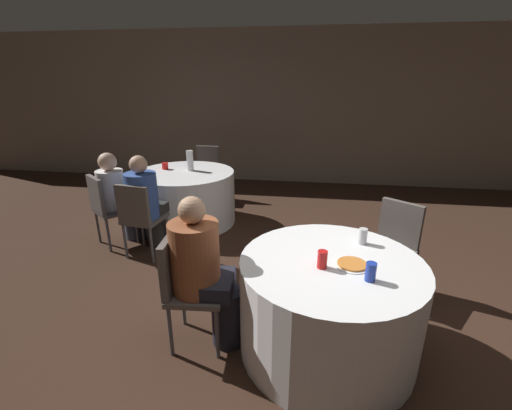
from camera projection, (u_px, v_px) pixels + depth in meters
ground_plane at (326, 333)px, 2.74m from camera, size 16.00×16.00×0.00m
wall_back at (321, 109)px, 6.34m from camera, size 16.00×0.06×2.80m
table_near at (328, 306)px, 2.48m from camera, size 1.29×1.29×0.73m
table_far at (186, 197)px, 4.78m from camera, size 1.35×1.35×0.73m
chair_near_west at (184, 280)px, 2.50m from camera, size 0.43×0.43×0.88m
chair_near_northeast at (394, 240)px, 3.13m from camera, size 0.56×0.56×0.88m
chair_far_south at (139, 214)px, 3.75m from camera, size 0.45×0.45×0.88m
chair_far_north at (207, 167)px, 5.73m from camera, size 0.40×0.41×0.88m
chair_far_southwest at (106, 204)px, 4.03m from camera, size 0.56×0.56×0.88m
person_floral_shirt at (205, 272)px, 2.46m from camera, size 0.52×0.36×1.18m
person_blue_shirt at (147, 204)px, 3.87m from camera, size 0.37×0.51×1.16m
person_white_shirt at (120, 198)px, 4.13m from camera, size 0.44×0.46×1.13m
pizza_plate_near at (352, 264)px, 2.30m from camera, size 0.24×0.24×0.02m
soda_can_blue at (371, 272)px, 2.11m from camera, size 0.07×0.07×0.12m
soda_can_silver at (363, 236)px, 2.59m from camera, size 0.07×0.07×0.12m
soda_can_red at (322, 259)px, 2.26m from camera, size 0.07×0.07×0.12m
bottle_far at (190, 161)px, 4.69m from camera, size 0.09×0.09×0.28m
cup_far at (165, 166)px, 4.78m from camera, size 0.09×0.09×0.09m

